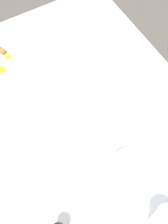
{
  "coord_description": "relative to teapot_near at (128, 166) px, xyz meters",
  "views": [
    {
      "loc": [
        0.28,
        0.49,
        1.72
      ],
      "look_at": [
        0.0,
        0.0,
        0.72
      ],
      "focal_mm": 50.0,
      "sensor_mm": 36.0,
      "label": 1
    }
  ],
  "objects": [
    {
      "name": "creamer_jug",
      "position": [
        -0.05,
        -0.41,
        -0.02
      ],
      "size": [
        0.08,
        0.05,
        0.06
      ],
      "color": "white",
      "rests_on": "table"
    },
    {
      "name": "water_glass_short",
      "position": [
        0.01,
        0.2,
        0.01
      ],
      "size": [
        0.07,
        0.07,
        0.13
      ],
      "color": "white",
      "rests_on": "table"
    },
    {
      "name": "fork_by_plate",
      "position": [
        0.21,
        -0.09,
        -0.05
      ],
      "size": [
        0.05,
        0.19,
        0.0
      ],
      "rotation": [
        0.0,
        0.0,
        2.96
      ],
      "color": "silver",
      "rests_on": "table"
    },
    {
      "name": "knife_by_plate",
      "position": [
        0.27,
        -0.32,
        -0.05
      ],
      "size": [
        0.12,
        0.18,
        0.0
      ],
      "rotation": [
        0.0,
        0.0,
        2.59
      ],
      "color": "silver",
      "rests_on": "table"
    },
    {
      "name": "ground_plane",
      "position": [
        0.02,
        -0.26,
        -0.75
      ],
      "size": [
        8.0,
        8.0,
        0.0
      ],
      "primitive_type": "plane",
      "color": "#4C4742"
    },
    {
      "name": "spoon_for_tea",
      "position": [
        -0.27,
        -0.48,
        -0.05
      ],
      "size": [
        0.06,
        0.16,
        0.0
      ],
      "rotation": [
        0.0,
        0.0,
        0.28
      ],
      "color": "silver",
      "rests_on": "table"
    },
    {
      "name": "teapot_near",
      "position": [
        0.0,
        0.0,
        0.0
      ],
      "size": [
        0.13,
        0.16,
        0.12
      ],
      "rotation": [
        0.0,
        0.0,
        0.9
      ],
      "color": "white",
      "rests_on": "table"
    },
    {
      "name": "table",
      "position": [
        0.02,
        -0.26,
        -0.12
      ],
      "size": [
        0.84,
        1.19,
        0.7
      ],
      "color": "silver",
      "rests_on": "ground_plane"
    },
    {
      "name": "water_glass_tall",
      "position": [
        -0.22,
        -0.35,
        0.0
      ],
      "size": [
        0.07,
        0.07,
        0.11
      ],
      "color": "white",
      "rests_on": "table"
    },
    {
      "name": "fork_spare",
      "position": [
        -0.05,
        -0.23,
        -0.05
      ],
      "size": [
        0.01,
        0.19,
        0.0
      ],
      "rotation": [
        0.0,
        0.0,
        3.14
      ],
      "color": "silver",
      "rests_on": "table"
    }
  ]
}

